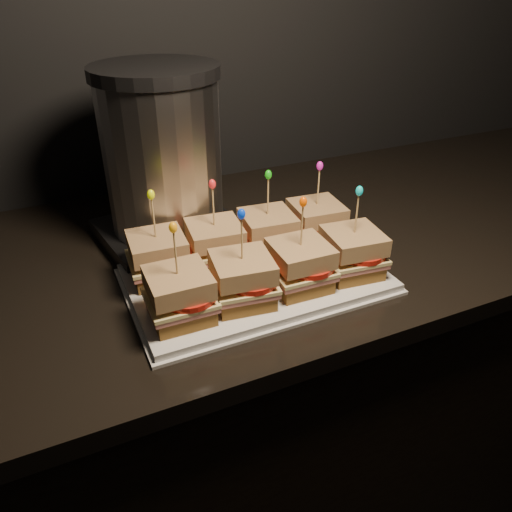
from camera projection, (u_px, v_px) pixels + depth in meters
name	position (u px, v px, depth m)	size (l,w,h in m)	color
cabinet	(342.00, 374.00, 1.35)	(2.50, 0.68, 0.88)	black
granite_slab	(361.00, 222.00, 1.11)	(2.54, 0.72, 0.03)	black
platter	(256.00, 279.00, 0.87)	(0.43, 0.26, 0.02)	white
platter_rim	(256.00, 282.00, 0.87)	(0.44, 0.28, 0.01)	white
sandwich_0_bread_bot	(160.00, 271.00, 0.85)	(0.09, 0.09, 0.02)	brown
sandwich_0_ham	(159.00, 263.00, 0.84)	(0.10, 0.09, 0.01)	#B76055
sandwich_0_cheese	(158.00, 259.00, 0.84)	(0.10, 0.10, 0.01)	#E6D58A
sandwich_0_tomato	(166.00, 255.00, 0.83)	(0.09, 0.09, 0.01)	red
sandwich_0_bread_top	(157.00, 245.00, 0.83)	(0.09, 0.09, 0.03)	#693212
sandwich_0_pick	(154.00, 220.00, 0.80)	(0.00, 0.00, 0.09)	tan
sandwich_0_frill	(151.00, 195.00, 0.78)	(0.01, 0.01, 0.02)	#DCEB04
sandwich_1_bread_bot	(216.00, 258.00, 0.89)	(0.09, 0.09, 0.02)	brown
sandwich_1_ham	(215.00, 250.00, 0.88)	(0.10, 0.09, 0.01)	#B76055
sandwich_1_cheese	(215.00, 247.00, 0.88)	(0.10, 0.10, 0.01)	#E6D58A
sandwich_1_tomato	(223.00, 243.00, 0.87)	(0.09, 0.09, 0.01)	red
sandwich_1_bread_top	(215.00, 233.00, 0.86)	(0.09, 0.09, 0.03)	#693212
sandwich_1_pick	(213.00, 209.00, 0.84)	(0.00, 0.00, 0.09)	tan
sandwich_1_frill	(212.00, 184.00, 0.81)	(0.01, 0.01, 0.02)	red
sandwich_2_bread_bot	(267.00, 246.00, 0.92)	(0.09, 0.09, 0.02)	brown
sandwich_2_ham	(267.00, 239.00, 0.91)	(0.10, 0.09, 0.01)	#B76055
sandwich_2_cheese	(268.00, 235.00, 0.91)	(0.10, 0.10, 0.01)	#E6D58A
sandwich_2_tomato	(275.00, 232.00, 0.91)	(0.09, 0.09, 0.01)	red
sandwich_2_bread_top	(268.00, 222.00, 0.90)	(0.09, 0.09, 0.03)	#693212
sandwich_2_pick	(268.00, 199.00, 0.87)	(0.00, 0.00, 0.09)	tan
sandwich_2_frill	(268.00, 175.00, 0.85)	(0.01, 0.01, 0.02)	#17A812
sandwich_3_bread_bot	(315.00, 235.00, 0.96)	(0.09, 0.09, 0.02)	brown
sandwich_3_ham	(316.00, 228.00, 0.95)	(0.10, 0.09, 0.01)	#B76055
sandwich_3_cheese	(316.00, 225.00, 0.95)	(0.10, 0.10, 0.01)	#E6D58A
sandwich_3_tomato	(323.00, 221.00, 0.94)	(0.09, 0.09, 0.01)	red
sandwich_3_bread_top	(317.00, 212.00, 0.93)	(0.09, 0.09, 0.03)	#693212
sandwich_3_pick	(318.00, 189.00, 0.91)	(0.00, 0.00, 0.09)	tan
sandwich_3_frill	(320.00, 166.00, 0.89)	(0.01, 0.01, 0.02)	#D71AAF
sandwich_4_bread_bot	(181.00, 310.00, 0.76)	(0.09, 0.09, 0.02)	brown
sandwich_4_ham	(180.00, 301.00, 0.75)	(0.10, 0.09, 0.01)	#B76055
sandwich_4_cheese	(180.00, 298.00, 0.74)	(0.10, 0.10, 0.01)	#E6D58A
sandwich_4_tomato	(188.00, 294.00, 0.74)	(0.09, 0.09, 0.01)	red
sandwich_4_bread_top	(178.00, 282.00, 0.73)	(0.09, 0.09, 0.03)	#693212
sandwich_4_pick	(176.00, 256.00, 0.71)	(0.00, 0.00, 0.09)	tan
sandwich_4_frill	(173.00, 228.00, 0.68)	(0.01, 0.01, 0.02)	orange
sandwich_5_bread_bot	(243.00, 294.00, 0.79)	(0.09, 0.09, 0.02)	brown
sandwich_5_ham	(243.00, 286.00, 0.78)	(0.10, 0.09, 0.01)	#B76055
sandwich_5_cheese	(243.00, 282.00, 0.78)	(0.10, 0.10, 0.01)	#E6D58A
sandwich_5_tomato	(251.00, 278.00, 0.78)	(0.09, 0.09, 0.01)	red
sandwich_5_bread_top	(242.00, 267.00, 0.77)	(0.09, 0.09, 0.03)	#693212
sandwich_5_pick	(242.00, 241.00, 0.74)	(0.00, 0.00, 0.09)	tan
sandwich_5_frill	(241.00, 214.00, 0.72)	(0.01, 0.01, 0.02)	#0934D9
sandwich_6_bread_bot	(299.00, 279.00, 0.83)	(0.09, 0.09, 0.02)	brown
sandwich_6_ham	(300.00, 271.00, 0.82)	(0.10, 0.09, 0.01)	#B76055
sandwich_6_cheese	(300.00, 268.00, 0.82)	(0.10, 0.10, 0.01)	#E6D58A
sandwich_6_tomato	(308.00, 264.00, 0.81)	(0.09, 0.09, 0.01)	red
sandwich_6_bread_top	(300.00, 253.00, 0.80)	(0.09, 0.09, 0.03)	#693212
sandwich_6_pick	(302.00, 228.00, 0.78)	(0.00, 0.00, 0.09)	tan
sandwich_6_frill	(303.00, 202.00, 0.76)	(0.01, 0.01, 0.02)	#EC4D01
sandwich_7_bread_bot	(351.00, 266.00, 0.86)	(0.09, 0.09, 0.02)	brown
sandwich_7_ham	(352.00, 258.00, 0.86)	(0.10, 0.09, 0.01)	#B76055
sandwich_7_cheese	(352.00, 254.00, 0.85)	(0.10, 0.10, 0.01)	#E6D58A
sandwich_7_tomato	(360.00, 251.00, 0.85)	(0.09, 0.09, 0.01)	red
sandwich_7_bread_top	(354.00, 241.00, 0.84)	(0.09, 0.09, 0.03)	#693212
sandwich_7_pick	(356.00, 216.00, 0.81)	(0.00, 0.00, 0.09)	tan
sandwich_7_frill	(359.00, 191.00, 0.79)	(0.01, 0.01, 0.02)	#0AC2C2
appliance_base	(170.00, 231.00, 1.00)	(0.26, 0.22, 0.03)	#262628
appliance_body	(163.00, 157.00, 0.92)	(0.22, 0.22, 0.28)	silver
appliance_lid	(154.00, 71.00, 0.85)	(0.23, 0.23, 0.02)	#262628
appliance	(163.00, 159.00, 0.93)	(0.26, 0.22, 0.33)	silver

